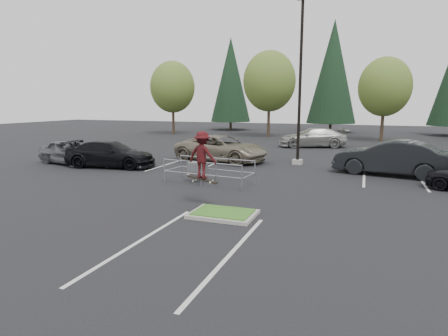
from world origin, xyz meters
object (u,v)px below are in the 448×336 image
(decid_a, at_px, (173,89))
(cart_corral, at_px, (200,168))
(decid_b, at_px, (269,83))
(car_l_grey, at_px, (68,152))
(conif_a, at_px, (231,80))
(car_l_tan, at_px, (221,148))
(light_pole, at_px, (300,91))
(car_far_silver, at_px, (314,137))
(skateboarder, at_px, (203,155))
(car_l_black, at_px, (110,154))
(conif_b, at_px, (333,72))
(car_r_charc, at_px, (390,158))
(decid_c, at_px, (385,89))

(decid_a, xyz_separation_m, cart_corral, (15.03, -25.33, -4.83))
(decid_b, distance_m, car_l_grey, 25.16)
(conif_a, xyz_separation_m, car_l_tan, (9.50, -28.50, -6.24))
(light_pole, relative_size, decid_a, 1.14)
(car_far_silver, bearing_deg, skateboarder, -23.21)
(decid_b, distance_m, car_l_black, 24.44)
(decid_b, bearing_deg, light_pole, -70.65)
(conif_a, distance_m, skateboarder, 41.37)
(decid_a, xyz_separation_m, conif_b, (18.01, 10.47, 2.27))
(light_pole, height_order, cart_corral, light_pole)
(car_r_charc, bearing_deg, cart_corral, -47.15)
(decid_c, bearing_deg, car_l_grey, -130.04)
(car_l_tan, height_order, car_l_black, car_l_tan)
(conif_b, distance_m, car_r_charc, 31.70)
(skateboarder, height_order, car_l_grey, skateboarder)
(decid_c, distance_m, car_l_tan, 21.57)
(conif_a, relative_size, car_l_tan, 2.10)
(decid_b, height_order, car_l_tan, decid_b)
(cart_corral, height_order, car_l_grey, car_l_grey)
(conif_b, xyz_separation_m, skateboarder, (-1.20, -39.50, -5.93))
(decid_c, xyz_separation_m, car_l_tan, (-10.49, -18.33, -4.39))
(conif_b, height_order, car_l_grey, conif_b)
(light_pole, bearing_deg, car_l_grey, -159.94)
(cart_corral, bearing_deg, decid_b, 103.30)
(car_l_tan, bearing_deg, car_l_black, 138.13)
(conif_a, xyz_separation_m, cart_corral, (11.03, -35.30, -6.35))
(car_far_silver, bearing_deg, car_l_black, -53.61)
(skateboarder, height_order, car_l_tan, skateboarder)
(light_pole, relative_size, car_far_silver, 1.74)
(decid_c, height_order, conif_b, conif_b)
(light_pole, bearing_deg, decid_a, 135.75)
(car_l_black, distance_m, car_r_charc, 16.06)
(decid_b, xyz_separation_m, car_l_tan, (1.51, -19.03, -5.18))
(decid_c, xyz_separation_m, car_far_silver, (-5.77, -7.83, -4.41))
(skateboarder, distance_m, car_far_silver, 21.08)
(light_pole, bearing_deg, car_l_black, -154.54)
(car_r_charc, bearing_deg, conif_a, -135.42)
(decid_a, bearing_deg, car_l_black, -70.83)
(car_l_black, relative_size, car_r_charc, 0.95)
(decid_a, distance_m, car_l_black, 24.85)
(conif_a, height_order, cart_corral, conif_a)
(car_l_grey, bearing_deg, decid_c, -28.04)
(conif_b, height_order, car_far_silver, conif_b)
(decid_a, bearing_deg, light_pole, -44.25)
(conif_a, height_order, car_far_silver, conif_a)
(cart_corral, bearing_deg, car_l_black, 168.49)
(car_l_grey, distance_m, car_r_charc, 19.21)
(car_l_tan, relative_size, car_far_silver, 1.06)
(decid_c, relative_size, car_far_silver, 1.44)
(decid_c, xyz_separation_m, car_r_charc, (-0.23, -19.73, -4.31))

